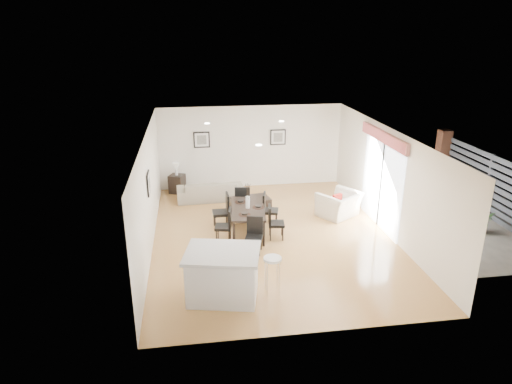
{
  "coord_description": "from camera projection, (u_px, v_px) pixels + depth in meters",
  "views": [
    {
      "loc": [
        -1.95,
        -10.48,
        5.08
      ],
      "look_at": [
        -0.36,
        0.4,
        1.08
      ],
      "focal_mm": 32.0,
      "sensor_mm": 36.0,
      "label": 1
    }
  ],
  "objects": [
    {
      "name": "wall_front",
      "position": [
        316.0,
        265.0,
        7.57
      ],
      "size": [
        6.0,
        0.04,
        2.7
      ],
      "primitive_type": "cube",
      "color": "white",
      "rests_on": "ground"
    },
    {
      "name": "ground",
      "position": [
        272.0,
        236.0,
        11.75
      ],
      "size": [
        8.0,
        8.0,
        0.0
      ],
      "primitive_type": "plane",
      "color": "#B38549",
      "rests_on": "ground"
    },
    {
      "name": "dining_chair_head",
      "position": [
        254.0,
        233.0,
        10.79
      ],
      "size": [
        0.48,
        0.48,
        0.87
      ],
      "rotation": [
        0.0,
        0.0,
        -0.28
      ],
      "color": "black",
      "rests_on": "ground"
    },
    {
      "name": "side_table",
      "position": [
        177.0,
        184.0,
        14.73
      ],
      "size": [
        0.58,
        0.58,
        0.59
      ],
      "primitive_type": "cube",
      "rotation": [
        0.0,
        0.0,
        -0.39
      ],
      "color": "black",
      "rests_on": "ground"
    },
    {
      "name": "courtyard",
      "position": [
        478.0,
        180.0,
        13.08
      ],
      "size": [
        6.0,
        6.0,
        2.0
      ],
      "color": "gray",
      "rests_on": "ground"
    },
    {
      "name": "framed_print_back_left",
      "position": [
        202.0,
        140.0,
        14.66
      ],
      "size": [
        0.52,
        0.04,
        0.52
      ],
      "color": "black",
      "rests_on": "wall_back"
    },
    {
      "name": "sliding_door",
      "position": [
        382.0,
        166.0,
        11.86
      ],
      "size": [
        0.12,
        2.7,
        2.57
      ],
      "color": "white",
      "rests_on": "wall_right"
    },
    {
      "name": "framed_print_left_wall",
      "position": [
        149.0,
        183.0,
        10.59
      ],
      "size": [
        0.04,
        0.52,
        0.52
      ],
      "rotation": [
        0.0,
        0.0,
        1.57
      ],
      "color": "black",
      "rests_on": "wall_left"
    },
    {
      "name": "framed_print_back_right",
      "position": [
        278.0,
        137.0,
        15.0
      ],
      "size": [
        0.52,
        0.04,
        0.52
      ],
      "color": "black",
      "rests_on": "wall_back"
    },
    {
      "name": "vase",
      "position": [
        248.0,
        197.0,
        11.58
      ],
      "size": [
        0.72,
        1.18,
        0.66
      ],
      "color": "white",
      "rests_on": "dining_table"
    },
    {
      "name": "sofa",
      "position": [
        210.0,
        190.0,
        14.12
      ],
      "size": [
        2.08,
        0.89,
        0.6
      ],
      "primitive_type": "imported",
      "rotation": [
        0.0,
        0.0,
        3.19
      ],
      "color": "gray",
      "rests_on": "ground"
    },
    {
      "name": "cushion",
      "position": [
        337.0,
        199.0,
        12.7
      ],
      "size": [
        0.3,
        0.21,
        0.29
      ],
      "primitive_type": "cube",
      "rotation": [
        0.0,
        0.0,
        3.58
      ],
      "color": "maroon",
      "rests_on": "armchair"
    },
    {
      "name": "dining_chair_efar",
      "position": [
        268.0,
        207.0,
        12.24
      ],
      "size": [
        0.49,
        0.49,
        0.9
      ],
      "rotation": [
        0.0,
        0.0,
        1.33
      ],
      "color": "black",
      "rests_on": "ground"
    },
    {
      "name": "dining_chair_wnear",
      "position": [
        226.0,
        223.0,
        11.27
      ],
      "size": [
        0.46,
        0.46,
        0.88
      ],
      "rotation": [
        0.0,
        0.0,
        -1.76
      ],
      "color": "black",
      "rests_on": "ground"
    },
    {
      "name": "table_lamp",
      "position": [
        176.0,
        167.0,
        14.54
      ],
      "size": [
        0.21,
        0.21,
        0.4
      ],
      "color": "white",
      "rests_on": "side_table"
    },
    {
      "name": "dining_chair_foot",
      "position": [
        243.0,
        200.0,
        12.71
      ],
      "size": [
        0.48,
        0.48,
        0.94
      ],
      "rotation": [
        0.0,
        0.0,
        2.98
      ],
      "color": "black",
      "rests_on": "ground"
    },
    {
      "name": "courtyard_plant_a",
      "position": [
        481.0,
        222.0,
        11.85
      ],
      "size": [
        0.62,
        0.56,
        0.61
      ],
      "primitive_type": "imported",
      "rotation": [
        0.0,
        0.0,
        0.18
      ],
      "color": "#3A622A",
      "rests_on": "ground"
    },
    {
      "name": "wall_right",
      "position": [
        387.0,
        181.0,
        11.69
      ],
      "size": [
        0.04,
        8.0,
        2.7
      ],
      "primitive_type": "cube",
      "color": "white",
      "rests_on": "ground"
    },
    {
      "name": "dining_table",
      "position": [
        248.0,
        211.0,
        11.71
      ],
      "size": [
        1.0,
        1.75,
        0.7
      ],
      "rotation": [
        0.0,
        0.0,
        -0.1
      ],
      "color": "black",
      "rests_on": "ground"
    },
    {
      "name": "coffee_table",
      "position": [
        251.0,
        205.0,
        13.2
      ],
      "size": [
        1.17,
        0.83,
        0.43
      ],
      "primitive_type": "cube",
      "rotation": [
        0.0,
        0.0,
        0.18
      ],
      "color": "black",
      "rests_on": "ground"
    },
    {
      "name": "ceiling",
      "position": [
        273.0,
        133.0,
        10.82
      ],
      "size": [
        6.0,
        8.0,
        0.02
      ],
      "primitive_type": "cube",
      "color": "white",
      "rests_on": "wall_back"
    },
    {
      "name": "courtyard_plant_b",
      "position": [
        455.0,
        197.0,
        13.4
      ],
      "size": [
        0.49,
        0.49,
        0.74
      ],
      "primitive_type": "imported",
      "rotation": [
        0.0,
        0.0,
        0.2
      ],
      "color": "#3A622A",
      "rests_on": "ground"
    },
    {
      "name": "armchair",
      "position": [
        339.0,
        204.0,
        12.88
      ],
      "size": [
        1.42,
        1.39,
        0.7
      ],
      "primitive_type": "imported",
      "rotation": [
        0.0,
        0.0,
        3.73
      ],
      "color": "silver",
      "rests_on": "ground"
    },
    {
      "name": "wall_back",
      "position": [
        251.0,
        147.0,
        15.0
      ],
      "size": [
        6.0,
        0.04,
        2.7
      ],
      "primitive_type": "cube",
      "color": "white",
      "rests_on": "ground"
    },
    {
      "name": "kitchen_island",
      "position": [
        223.0,
        274.0,
        8.94
      ],
      "size": [
        1.63,
        1.38,
        1.0
      ],
      "rotation": [
        0.0,
        0.0,
        -0.21
      ],
      "color": "white",
      "rests_on": "ground"
    },
    {
      "name": "bar_stool",
      "position": [
        273.0,
        263.0,
        9.01
      ],
      "size": [
        0.36,
        0.36,
        0.79
      ],
      "color": "white",
      "rests_on": "ground"
    },
    {
      "name": "wall_left",
      "position": [
        149.0,
        192.0,
        10.88
      ],
      "size": [
        0.04,
        8.0,
        2.7
      ],
      "primitive_type": "cube",
      "color": "white",
      "rests_on": "ground"
    },
    {
      "name": "dining_chair_wfar",
      "position": [
        224.0,
        209.0,
        12.05
      ],
      "size": [
        0.44,
        0.44,
        0.96
      ],
      "rotation": [
        0.0,
        0.0,
        -1.54
      ],
      "color": "black",
      "rests_on": "ground"
    },
    {
      "name": "dining_chair_enear",
      "position": [
        273.0,
        220.0,
        11.45
      ],
      "size": [
        0.44,
        0.44,
        0.88
      ],
      "rotation": [
        0.0,
        0.0,
        1.45
      ],
      "color": "black",
      "rests_on": "ground"
    }
  ]
}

